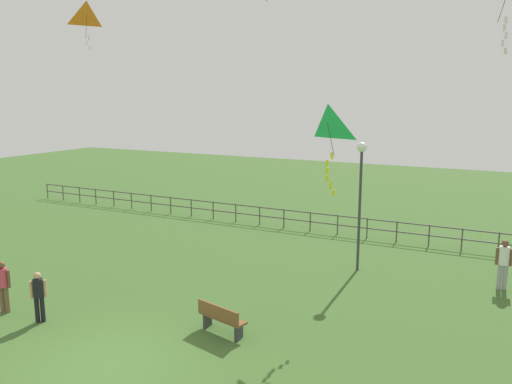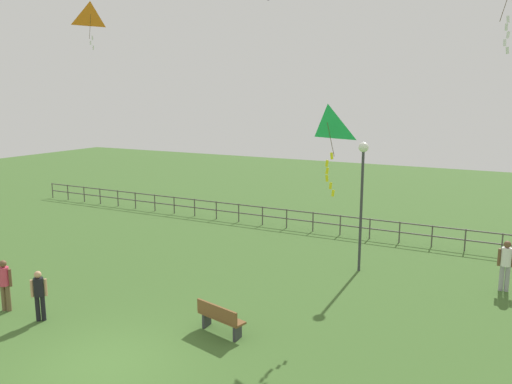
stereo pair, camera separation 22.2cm
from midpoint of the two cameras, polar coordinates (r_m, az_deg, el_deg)
name	(u,v)px [view 1 (the left image)]	position (r m, az deg, el deg)	size (l,w,h in m)	color
ground_plane	(108,366)	(13.55, -16.63, -18.10)	(80.00, 80.00, 0.00)	#3D6028
lamppost	(361,179)	(18.89, 11.27, 1.41)	(0.36, 0.36, 4.80)	#38383D
park_bench	(221,318)	(14.40, -4.38, -13.80)	(1.55, 0.76, 0.85)	brown
person_1	(3,283)	(17.30, -26.71, -9.07)	(0.46, 0.30, 1.60)	brown
person_2	(39,294)	(16.18, -23.45, -10.34)	(0.36, 0.33, 1.50)	black
person_3	(504,261)	(19.05, 25.58, -6.97)	(0.52, 0.32, 1.73)	#99999E
kite_2	(87,15)	(25.94, -18.56, 18.25)	(0.93, 1.22, 2.12)	orange
kite_5	(328,126)	(14.83, 7.55, 7.35)	(1.20, 0.77, 2.68)	#1EB759
waterfront_railing	(308,218)	(24.77, 5.56, -2.95)	(36.04, 0.06, 0.95)	#4C4742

